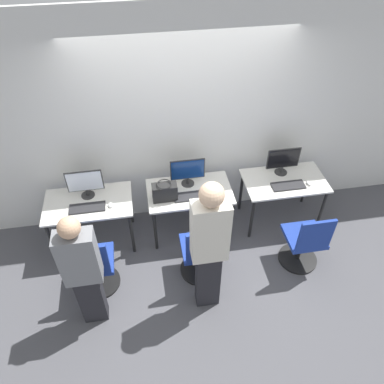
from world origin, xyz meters
name	(u,v)px	position (x,y,z in m)	size (l,w,h in m)	color
ground_plane	(194,246)	(0.00, 0.00, 0.00)	(20.00, 20.00, 0.00)	#4C4C51
wall_back	(183,124)	(0.00, 0.75, 1.40)	(12.00, 0.05, 2.80)	silver
desk_left	(89,207)	(-1.24, 0.31, 0.62)	(1.05, 0.63, 0.70)	silver
monitor_left	(85,183)	(-1.24, 0.44, 0.90)	(0.43, 0.16, 0.38)	#2D2D2D
keyboard_left	(87,208)	(-1.24, 0.21, 0.71)	(0.42, 0.17, 0.02)	#262628
mouse_left	(110,205)	(-0.97, 0.21, 0.72)	(0.06, 0.09, 0.03)	silver
office_chair_left	(95,268)	(-1.20, -0.42, 0.37)	(0.48, 0.48, 0.90)	black
person_left	(83,270)	(-1.22, -0.79, 0.84)	(0.36, 0.20, 1.55)	#232328
desk_center	(190,196)	(0.00, 0.31, 0.62)	(1.05, 0.63, 0.70)	silver
monitor_center	(188,171)	(0.00, 0.45, 0.90)	(0.43, 0.16, 0.38)	#2D2D2D
keyboard_center	(191,196)	(0.00, 0.20, 0.71)	(0.42, 0.17, 0.02)	#262628
mouse_center	(215,195)	(0.29, 0.17, 0.72)	(0.06, 0.09, 0.03)	silver
office_chair_center	(201,254)	(0.01, -0.43, 0.37)	(0.48, 0.48, 0.90)	black
person_center	(209,245)	(0.02, -0.80, 0.98)	(0.36, 0.23, 1.77)	#232328
desk_right	(284,185)	(1.24, 0.31, 0.62)	(1.05, 0.63, 0.70)	silver
monitor_right	(283,160)	(1.24, 0.47, 0.90)	(0.43, 0.16, 0.38)	#2D2D2D
keyboard_right	(288,186)	(1.24, 0.19, 0.71)	(0.42, 0.17, 0.02)	#262628
mouse_right	(309,183)	(1.52, 0.19, 0.72)	(0.06, 0.09, 0.03)	silver
office_chair_right	(305,243)	(1.26, -0.48, 0.37)	(0.48, 0.48, 0.90)	black
handbag	(165,192)	(-0.32, 0.22, 0.82)	(0.30, 0.18, 0.25)	black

